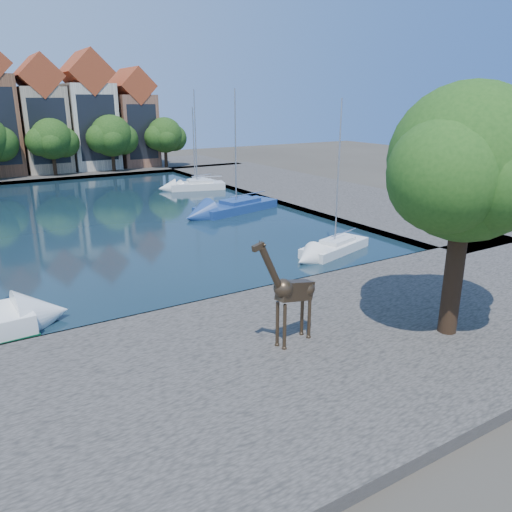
{
  "coord_description": "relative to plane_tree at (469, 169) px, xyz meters",
  "views": [
    {
      "loc": [
        -10.25,
        -21.75,
        10.34
      ],
      "look_at": [
        1.84,
        -2.0,
        3.05
      ],
      "focal_mm": 35.0,
      "sensor_mm": 36.0,
      "label": 1
    }
  ],
  "objects": [
    {
      "name": "sailboat_right_c",
      "position": [
        7.02,
        41.3,
        -6.96
      ],
      "size": [
        6.73,
        3.87,
        11.36
      ],
      "color": "silver",
      "rests_on": "water_basin"
    },
    {
      "name": "plane_tree",
      "position": [
        0.0,
        0.0,
        0.0
      ],
      "size": [
        8.32,
        6.4,
        10.62
      ],
      "color": "#332114",
      "rests_on": "near_quay"
    },
    {
      "name": "townhouse_east_inner",
      "position": [
        -5.62,
        64.99,
        0.06
      ],
      "size": [
        5.94,
        9.18,
        15.79
      ],
      "color": "tan",
      "rests_on": "far_quay"
    },
    {
      "name": "far_tree_east",
      "position": [
        2.49,
        59.5,
        -2.43
      ],
      "size": [
        7.54,
        5.8,
        7.84
      ],
      "color": "#332114",
      "rests_on": "far_quay"
    },
    {
      "name": "sailboat_right_a",
      "position": [
        4.38,
        13.01,
        -7.09
      ],
      "size": [
        6.16,
        3.63,
        10.37
      ],
      "color": "silver",
      "rests_on": "water_basin"
    },
    {
      "name": "water_basin",
      "position": [
        -7.62,
        33.01,
        -7.63
      ],
      "size": [
        38.0,
        50.0,
        0.08
      ],
      "primitive_type": "cube",
      "color": "black",
      "rests_on": "ground"
    },
    {
      "name": "near_quay",
      "position": [
        -7.62,
        2.01,
        -7.42
      ],
      "size": [
        50.0,
        14.0,
        0.5
      ],
      "primitive_type": "cube",
      "color": "#544E48",
      "rests_on": "ground"
    },
    {
      "name": "giraffe_statue",
      "position": [
        -6.74,
        2.72,
        -4.83
      ],
      "size": [
        3.33,
        0.99,
        4.77
      ],
      "color": "#3C2D1E",
      "rests_on": "near_quay"
    },
    {
      "name": "townhouse_east_mid",
      "position": [
        0.88,
        64.99,
        0.43
      ],
      "size": [
        6.43,
        9.18,
        16.65
      ],
      "color": "beige",
      "rests_on": "far_quay"
    },
    {
      "name": "far_tree_mid_east",
      "position": [
        -5.52,
        59.5,
        -2.54
      ],
      "size": [
        7.02,
        5.4,
        7.52
      ],
      "color": "#332114",
      "rests_on": "far_quay"
    },
    {
      "name": "far_quay",
      "position": [
        -7.62,
        65.01,
        -7.42
      ],
      "size": [
        60.0,
        16.0,
        0.5
      ],
      "primitive_type": "cube",
      "color": "#544E48",
      "rests_on": "ground"
    },
    {
      "name": "sailboat_right_d",
      "position": [
        7.38,
        42.67,
        -7.0
      ],
      "size": [
        5.41,
        2.72,
        9.42
      ],
      "color": "beige",
      "rests_on": "water_basin"
    },
    {
      "name": "ground",
      "position": [
        -7.62,
        9.01,
        -7.67
      ],
      "size": [
        160.0,
        160.0,
        0.0
      ],
      "primitive_type": "plane",
      "color": "#38332B",
      "rests_on": "ground"
    },
    {
      "name": "right_quay",
      "position": [
        17.38,
        33.01,
        -7.42
      ],
      "size": [
        14.0,
        52.0,
        0.5
      ],
      "primitive_type": "cube",
      "color": "#544E48",
      "rests_on": "ground"
    },
    {
      "name": "far_tree_far_east",
      "position": [
        10.48,
        59.5,
        -2.6
      ],
      "size": [
        6.76,
        5.2,
        7.36
      ],
      "color": "#332114",
      "rests_on": "far_quay"
    },
    {
      "name": "townhouse_east_end",
      "position": [
        7.38,
        64.99,
        -0.56
      ],
      "size": [
        5.44,
        9.18,
        14.43
      ],
      "color": "brown",
      "rests_on": "far_quay"
    },
    {
      "name": "sailboat_right_b",
      "position": [
        5.07,
        28.35,
        -7.01
      ],
      "size": [
        8.92,
        4.94,
        11.21
      ],
      "color": "navy",
      "rests_on": "water_basin"
    }
  ]
}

